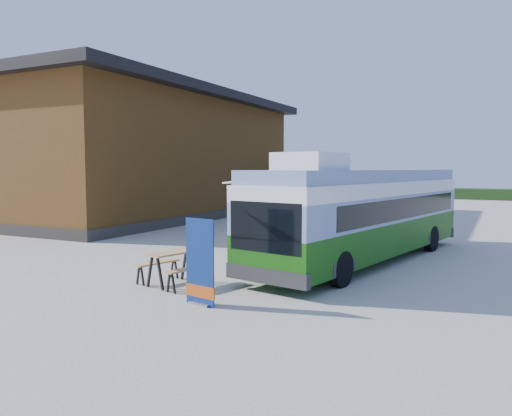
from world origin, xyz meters
The scene contains 10 objects.
ground centered at (0.00, 0.00, 0.00)m, with size 100.00×100.00×0.00m, color #BCB7AD.
barn centered at (-10.50, 10.00, 3.59)m, with size 9.60×21.20×7.50m.
hedge centered at (8.00, 38.00, 0.50)m, with size 40.00×3.00×1.00m, color #264419.
bus centered at (4.50, 0.94, 1.61)m, with size 4.42×11.24×3.38m.
awning centered at (2.02, 0.81, 2.46)m, with size 3.24×4.45×0.51m.
banner centered at (2.57, -5.76, 0.78)m, with size 0.82×0.29×1.90m.
picnic_table centered at (0.91, -4.47, 0.64)m, with size 1.78×1.67×0.85m.
person_a centered at (-0.04, 9.46, 0.92)m, with size 0.67×0.44×1.83m, color #999999.
person_b centered at (2.29, 9.47, 0.93)m, with size 0.91×0.71×1.86m, color #999999.
slurry_tanker centered at (-4.03, 18.27, 1.25)m, with size 3.15×5.55×2.17m.
Camera 1 is at (8.38, -14.75, 2.97)m, focal length 35.00 mm.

